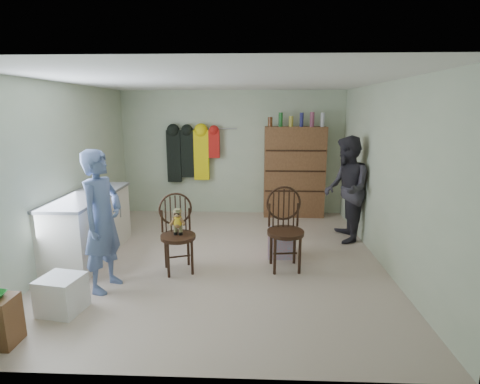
{
  "coord_description": "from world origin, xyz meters",
  "views": [
    {
      "loc": [
        0.47,
        -5.13,
        2.14
      ],
      "look_at": [
        0.25,
        0.2,
        0.95
      ],
      "focal_mm": 28.0,
      "sensor_mm": 36.0,
      "label": 1
    }
  ],
  "objects_px": {
    "counter": "(89,226)",
    "chair_front": "(177,228)",
    "dresser": "(294,171)",
    "chair_far": "(285,225)"
  },
  "relations": [
    {
      "from": "counter",
      "to": "dresser",
      "type": "xyz_separation_m",
      "value": [
        3.2,
        2.3,
        0.44
      ]
    },
    {
      "from": "chair_front",
      "to": "dresser",
      "type": "height_order",
      "value": "dresser"
    },
    {
      "from": "dresser",
      "to": "chair_front",
      "type": "bearing_deg",
      "value": -123.68
    },
    {
      "from": "counter",
      "to": "dresser",
      "type": "height_order",
      "value": "dresser"
    },
    {
      "from": "counter",
      "to": "chair_front",
      "type": "height_order",
      "value": "chair_front"
    },
    {
      "from": "counter",
      "to": "chair_front",
      "type": "relative_size",
      "value": 1.78
    },
    {
      "from": "counter",
      "to": "chair_far",
      "type": "relative_size",
      "value": 1.67
    },
    {
      "from": "counter",
      "to": "dresser",
      "type": "bearing_deg",
      "value": 35.69
    },
    {
      "from": "counter",
      "to": "chair_front",
      "type": "bearing_deg",
      "value": -16.76
    },
    {
      "from": "chair_far",
      "to": "counter",
      "type": "bearing_deg",
      "value": 168.68
    }
  ]
}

